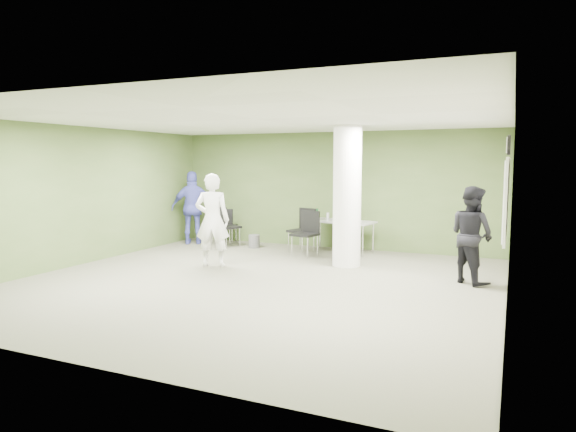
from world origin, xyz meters
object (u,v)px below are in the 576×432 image
at_px(man_black, 472,235).
at_px(man_blue, 193,208).
at_px(chair_back_left, 226,223).
at_px(woman_white, 212,220).
at_px(folding_table, 340,223).

distance_m(man_black, man_blue, 7.00).
relative_size(chair_back_left, woman_white, 0.48).
xyz_separation_m(chair_back_left, woman_white, (1.28, -2.68, 0.41)).
height_order(folding_table, woman_white, woman_white).
distance_m(folding_table, man_black, 3.60).
xyz_separation_m(woman_white, man_black, (4.84, 0.55, -0.09)).
height_order(folding_table, man_blue, man_blue).
relative_size(folding_table, man_blue, 0.90).
bearing_deg(folding_table, man_blue, -165.13).
xyz_separation_m(chair_back_left, man_blue, (-0.68, -0.47, 0.41)).
height_order(man_black, man_blue, man_blue).
xyz_separation_m(woman_white, man_blue, (-1.96, 2.21, -0.00)).
xyz_separation_m(folding_table, chair_back_left, (-3.11, 0.17, -0.17)).
height_order(chair_back_left, man_black, man_black).
bearing_deg(woman_white, folding_table, -146.32).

